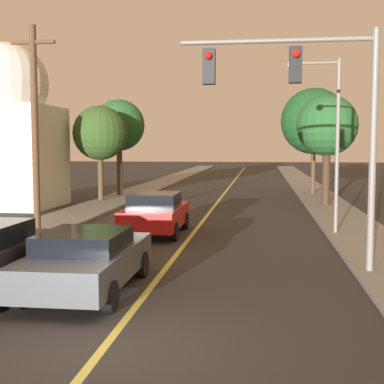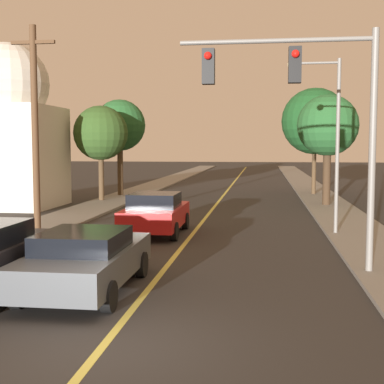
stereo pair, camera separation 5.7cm
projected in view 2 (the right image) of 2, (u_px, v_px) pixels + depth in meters
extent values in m
plane|color=#2D2B28|center=(103.00, 346.00, 8.81)|extent=(200.00, 200.00, 0.00)
cube|color=#2D2B28|center=(232.00, 185.00, 44.36)|extent=(9.78, 80.00, 0.01)
cube|color=#D1C14C|center=(232.00, 185.00, 44.35)|extent=(0.16, 76.00, 0.00)
cube|color=gray|center=(159.00, 184.00, 45.16)|extent=(2.50, 80.00, 0.12)
cube|color=gray|center=(307.00, 185.00, 43.54)|extent=(2.50, 80.00, 0.12)
cube|color=#474C51|center=(86.00, 263.00, 12.08)|extent=(1.99, 4.65, 0.67)
cube|color=black|center=(83.00, 241.00, 11.85)|extent=(1.75, 2.09, 0.42)
cylinder|color=black|center=(69.00, 262.00, 13.66)|extent=(0.22, 0.64, 0.64)
cylinder|color=black|center=(141.00, 265.00, 13.41)|extent=(0.22, 0.64, 0.64)
cylinder|color=black|center=(18.00, 293.00, 10.81)|extent=(0.22, 0.64, 0.64)
cylinder|color=black|center=(109.00, 297.00, 10.56)|extent=(0.22, 0.64, 0.64)
cube|color=red|center=(156.00, 216.00, 19.89)|extent=(1.95, 4.26, 0.71)
cube|color=black|center=(155.00, 200.00, 19.67)|extent=(1.72, 1.92, 0.52)
cylinder|color=black|center=(140.00, 220.00, 21.35)|extent=(0.22, 0.66, 0.66)
cylinder|color=black|center=(185.00, 221.00, 21.10)|extent=(0.22, 0.66, 0.66)
cylinder|color=black|center=(122.00, 230.00, 18.74)|extent=(0.22, 0.66, 0.66)
cylinder|color=black|center=(174.00, 232.00, 18.50)|extent=(0.22, 0.66, 0.66)
cylinder|color=black|center=(47.00, 265.00, 13.08)|extent=(0.22, 0.75, 0.75)
cylinder|color=slate|center=(372.00, 151.00, 13.38)|extent=(0.18, 0.18, 6.07)
cylinder|color=slate|center=(276.00, 41.00, 13.45)|extent=(4.86, 0.12, 0.12)
cube|color=black|center=(295.00, 65.00, 13.44)|extent=(0.32, 0.28, 0.90)
sphere|color=red|center=(295.00, 54.00, 13.24)|extent=(0.20, 0.20, 0.20)
cube|color=black|center=(208.00, 67.00, 13.73)|extent=(0.32, 0.28, 0.90)
sphere|color=red|center=(208.00, 56.00, 13.53)|extent=(0.20, 0.20, 0.20)
cylinder|color=slate|center=(337.00, 147.00, 19.30)|extent=(0.14, 0.14, 6.29)
cylinder|color=slate|center=(316.00, 63.00, 19.15)|extent=(1.65, 0.09, 0.09)
sphere|color=beige|center=(293.00, 65.00, 19.27)|extent=(0.36, 0.36, 0.36)
cylinder|color=#513823|center=(35.00, 131.00, 19.02)|extent=(0.24, 0.24, 7.40)
cube|color=#513823|center=(33.00, 42.00, 18.75)|extent=(1.60, 0.12, 0.12)
cylinder|color=#4C3823|center=(101.00, 176.00, 31.20)|extent=(0.31, 0.31, 2.81)
sphere|color=#2D4C1E|center=(101.00, 133.00, 30.98)|extent=(3.16, 3.16, 3.16)
cylinder|color=#4C3823|center=(120.00, 169.00, 34.43)|extent=(0.36, 0.36, 3.33)
sphere|color=#235628|center=(120.00, 125.00, 34.18)|extent=(3.28, 3.28, 3.28)
cylinder|color=#4C3823|center=(314.00, 169.00, 35.28)|extent=(0.28, 0.28, 3.26)
sphere|color=#19471E|center=(315.00, 121.00, 35.00)|extent=(4.34, 4.34, 4.34)
cylinder|color=#3D2B1C|center=(327.00, 176.00, 28.74)|extent=(0.42, 0.42, 3.12)
sphere|color=#235628|center=(328.00, 125.00, 28.51)|extent=(3.27, 3.27, 3.27)
cube|color=beige|center=(10.00, 157.00, 28.58)|extent=(4.91, 4.91, 5.38)
sphere|color=beige|center=(8.00, 84.00, 28.24)|extent=(4.29, 4.29, 4.29)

